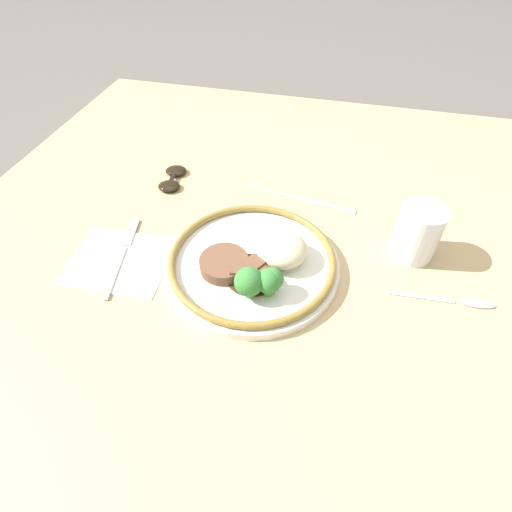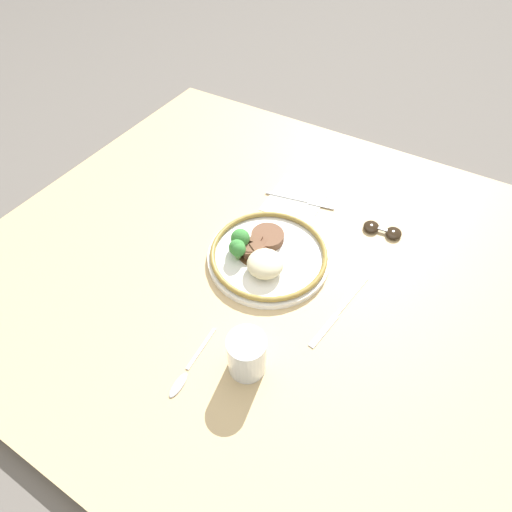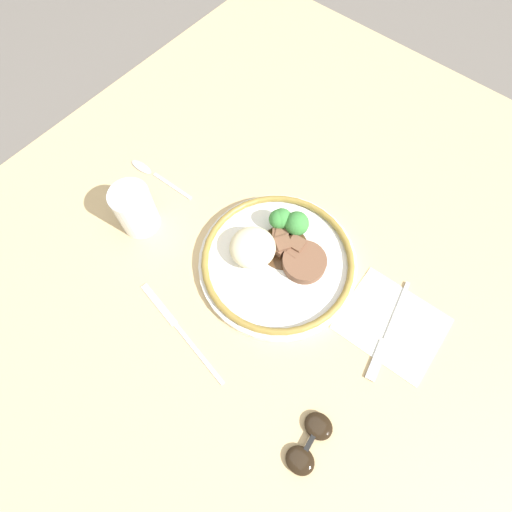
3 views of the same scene
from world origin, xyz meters
The scene contains 9 objects.
ground_plane centered at (0.00, 0.00, 0.00)m, with size 8.00×8.00×0.00m, color #5B5651.
dining_table centered at (0.00, 0.00, 0.02)m, with size 1.14×1.30×0.03m.
napkin centered at (-0.22, -0.04, 0.03)m, with size 0.17×0.14×0.00m.
plate centered at (0.01, -0.01, 0.05)m, with size 0.28×0.28×0.07m.
juice_glass centered at (0.25, 0.10, 0.07)m, with size 0.07×0.07×0.09m.
fork centered at (-0.22, -0.01, 0.03)m, with size 0.05×0.18×0.00m.
knife centered at (0.06, 0.20, 0.03)m, with size 0.21×0.04×0.00m.
spoon centered at (0.33, 0.01, 0.03)m, with size 0.16×0.02×0.01m.
sunglasses centered at (-0.22, 0.20, 0.04)m, with size 0.05×0.10×0.01m.
Camera 1 is at (0.11, -0.43, 0.51)m, focal length 28.00 mm.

